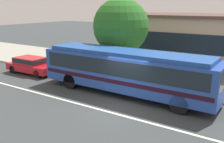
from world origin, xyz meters
The scene contains 10 objects.
ground_plane centered at (0.00, 0.00, 0.00)m, with size 120.00×120.00×0.00m, color #373C3E.
sidewalk_slab centered at (0.00, 7.42, 0.06)m, with size 60.00×8.00×0.12m, color gray.
lane_stripe_center centered at (0.00, -0.80, 0.00)m, with size 56.00×0.16×0.01m, color silver.
transit_bus centered at (-0.74, 2.07, 1.58)m, with size 11.11×2.53×2.70m.
sedan_behind_bus centered at (-9.58, 2.25, 0.72)m, with size 4.32×1.93×1.29m.
pedestrian_waiting_near_sign centered at (-1.96, 4.12, 1.06)m, with size 0.43×0.43×1.61m.
pedestrian_walking_along_curb centered at (3.45, 4.24, 1.12)m, with size 0.39×0.39×1.71m.
bus_stop_sign centered at (4.03, 3.77, 1.62)m, with size 0.14×0.44×2.33m.
street_tree_near_stop centered at (-3.20, 5.46, 3.80)m, with size 4.14×4.14×5.75m.
station_building centered at (1.62, 13.76, 2.27)m, with size 18.52×8.96×4.53m.
Camera 1 is at (6.74, -10.79, 5.24)m, focal length 40.83 mm.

